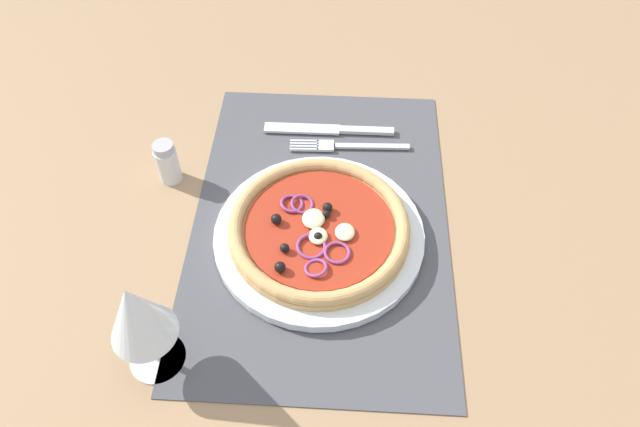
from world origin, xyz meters
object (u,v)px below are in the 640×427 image
object	(u,v)px
pizza	(322,228)
knife	(327,129)
plate	(323,236)
pepper_shaker	(167,162)
wine_glass	(137,315)
fork	(343,146)

from	to	relation	value
pizza	knife	world-z (taller)	pizza
plate	pepper_shaker	bearing A→B (deg)	65.92
knife	pepper_shaker	world-z (taller)	pepper_shaker
pizza	wine_glass	distance (cm)	26.20
knife	wine_glass	bearing A→B (deg)	65.09
plate	pizza	size ratio (longest dim) A/B	1.17
wine_glass	knife	bearing A→B (deg)	-24.60
plate	fork	bearing A→B (deg)	-6.87
pizza	plate	bearing A→B (deg)	-44.69
plate	pepper_shaker	world-z (taller)	pepper_shaker
pizza	wine_glass	xyz separation A→B (cm)	(-17.70, 17.94, 7.16)
fork	knife	size ratio (longest dim) A/B	0.90
pizza	pepper_shaker	bearing A→B (deg)	65.81
plate	wine_glass	distance (cm)	26.79
fork	knife	bearing A→B (deg)	-56.85
pizza	knife	bearing A→B (deg)	0.87
fork	pepper_shaker	world-z (taller)	pepper_shaker
pizza	wine_glass	bearing A→B (deg)	134.62
wine_glass	plate	bearing A→B (deg)	-45.38
fork	wine_glass	world-z (taller)	wine_glass
pizza	knife	distance (cm)	20.92
plate	fork	xyz separation A→B (cm)	(17.31, -2.09, -0.49)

